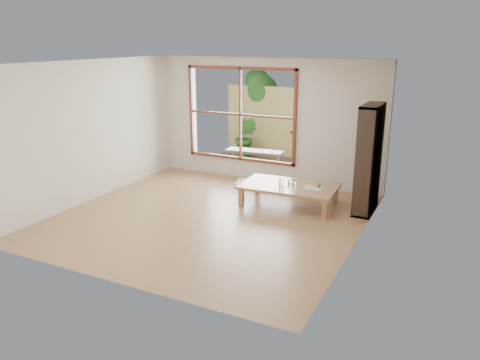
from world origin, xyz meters
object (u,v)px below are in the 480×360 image
object	(u,v)px
bookshelf	(369,159)
food_tray	(315,188)
low_table	(289,187)
garden_bench	(254,153)

from	to	relation	value
bookshelf	food_tray	world-z (taller)	bookshelf
low_table	bookshelf	xyz separation A→B (m)	(1.34, 0.30, 0.62)
bookshelf	food_tray	bearing A→B (deg)	-160.44
garden_bench	food_tray	bearing A→B (deg)	-49.54
food_tray	garden_bench	xyz separation A→B (m)	(-2.10, 2.00, -0.01)
food_tray	bookshelf	bearing A→B (deg)	10.94
low_table	bookshelf	size ratio (longest dim) A/B	0.93
low_table	garden_bench	bearing A→B (deg)	126.57
low_table	food_tray	size ratio (longest dim) A/B	5.19
food_tray	low_table	bearing A→B (deg)	171.60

